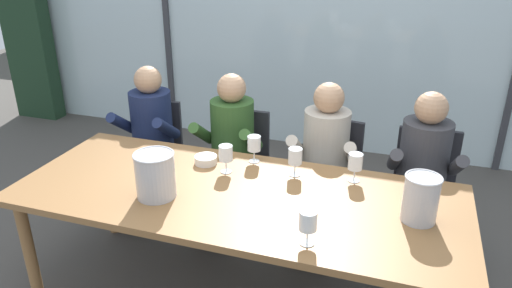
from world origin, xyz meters
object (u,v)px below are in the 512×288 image
at_px(chair_right_of_center, 424,184).
at_px(person_navy_polo, 148,133).
at_px(tasting_bowl, 206,160).
at_px(chair_near_curtain, 154,148).
at_px(dining_table, 237,202).
at_px(wine_glass_near_bucket, 295,157).
at_px(person_beige_jumper, 324,157).
at_px(chair_left_of_center, 239,159).
at_px(wine_glass_by_left_taster, 308,222).
at_px(person_olive_shirt, 229,145).
at_px(wine_glass_center_pour, 254,145).
at_px(ice_bucket_primary, 155,174).
at_px(ice_bucket_secondary, 421,198).
at_px(person_charcoal_jacket, 423,171).
at_px(wine_glass_by_right_taster, 355,163).
at_px(wine_glass_spare_empty, 226,154).
at_px(chair_center, 328,170).

height_order(chair_right_of_center, person_navy_polo, person_navy_polo).
bearing_deg(tasting_bowl, chair_near_curtain, 140.81).
relative_size(dining_table, wine_glass_near_bucket, 14.57).
relative_size(person_beige_jumper, tasting_bowl, 8.38).
bearing_deg(chair_left_of_center, wine_glass_by_left_taster, -58.92).
height_order(person_olive_shirt, wine_glass_center_pour, person_olive_shirt).
distance_m(person_olive_shirt, person_beige_jumper, 0.70).
relative_size(ice_bucket_primary, wine_glass_near_bucket, 1.48).
distance_m(chair_left_of_center, ice_bucket_secondary, 1.62).
bearing_deg(chair_left_of_center, ice_bucket_secondary, -36.00).
height_order(chair_near_curtain, ice_bucket_primary, ice_bucket_primary).
relative_size(ice_bucket_secondary, wine_glass_by_left_taster, 1.43).
bearing_deg(person_olive_shirt, wine_glass_center_pour, -48.84).
bearing_deg(chair_left_of_center, person_olive_shirt, -103.77).
relative_size(person_charcoal_jacket, wine_glass_center_pour, 6.88).
xyz_separation_m(person_olive_shirt, tasting_bowl, (0.04, -0.50, 0.11)).
distance_m(ice_bucket_primary, wine_glass_by_left_taster, 0.91).
distance_m(person_olive_shirt, wine_glass_by_right_taster, 1.08).
bearing_deg(ice_bucket_secondary, ice_bucket_primary, -171.73).
relative_size(person_olive_shirt, wine_glass_by_right_taster, 6.88).
distance_m(person_navy_polo, person_beige_jumper, 1.38).
relative_size(chair_right_of_center, wine_glass_by_right_taster, 5.05).
bearing_deg(person_beige_jumper, wine_glass_near_bucket, -101.92).
relative_size(wine_glass_near_bucket, wine_glass_spare_empty, 1.00).
height_order(chair_center, wine_glass_center_pour, wine_glass_center_pour).
xyz_separation_m(person_charcoal_jacket, ice_bucket_secondary, (-0.03, -0.76, 0.21)).
distance_m(person_olive_shirt, ice_bucket_primary, 0.98).
bearing_deg(person_olive_shirt, person_navy_polo, -179.67).
relative_size(dining_table, wine_glass_center_pour, 14.57).
bearing_deg(wine_glass_by_left_taster, chair_right_of_center, 67.27).
bearing_deg(person_navy_polo, ice_bucket_secondary, -22.27).
bearing_deg(person_beige_jumper, wine_glass_by_left_taster, -84.32).
distance_m(chair_right_of_center, wine_glass_center_pour, 1.25).
distance_m(chair_left_of_center, person_olive_shirt, 0.22).
height_order(wine_glass_by_left_taster, wine_glass_near_bucket, same).
bearing_deg(wine_glass_spare_empty, wine_glass_center_pour, 59.36).
relative_size(wine_glass_center_pour, wine_glass_by_right_taster, 1.00).
height_order(person_charcoal_jacket, ice_bucket_secondary, person_charcoal_jacket).
distance_m(chair_right_of_center, wine_glass_by_left_taster, 1.46).
bearing_deg(person_olive_shirt, wine_glass_near_bucket, -37.32).
distance_m(chair_center, chair_right_of_center, 0.67).
height_order(chair_center, wine_glass_near_bucket, wine_glass_near_bucket).
bearing_deg(wine_glass_by_right_taster, dining_table, -150.54).
height_order(chair_center, wine_glass_by_left_taster, wine_glass_by_left_taster).
distance_m(person_olive_shirt, person_charcoal_jacket, 1.36).
xyz_separation_m(ice_bucket_secondary, wine_glass_spare_empty, (-1.12, 0.19, -0.01)).
xyz_separation_m(chair_left_of_center, wine_glass_by_right_taster, (0.94, -0.57, 0.37)).
distance_m(chair_center, person_navy_polo, 1.41).
bearing_deg(wine_glass_by_left_taster, person_navy_polo, 143.14).
distance_m(person_charcoal_jacket, tasting_bowl, 1.41).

